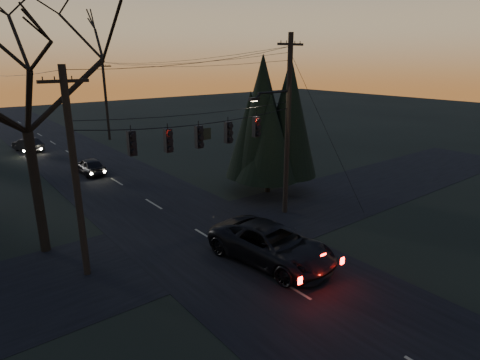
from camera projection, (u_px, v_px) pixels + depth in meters
ground_plane at (379, 341)px, 12.85m from camera, size 160.00×160.00×0.00m
main_road at (128, 188)px, 27.94m from camera, size 8.00×120.00×0.02m
cross_road at (207, 236)px, 20.39m from camera, size 60.00×7.00×0.02m
utility_pole_right at (285, 212)px, 23.63m from camera, size 5.00×0.30×10.00m
utility_pole_left at (88, 274)px, 16.86m from camera, size 1.80×0.30×8.50m
utility_pole_far_r at (110, 140)px, 44.76m from camera, size 1.80×0.30×8.50m
span_signal_assembly at (200, 135)px, 18.73m from camera, size 11.50×0.44×1.59m
bare_tree_left at (19, 79)px, 16.63m from camera, size 10.22×10.22×11.28m
evergreen_right at (269, 126)px, 25.93m from camera, size 4.58×4.58×7.82m
suv_near at (272, 245)px, 17.65m from camera, size 3.57×6.30×1.66m
sedan_oncoming_a at (90, 166)px, 31.27m from camera, size 1.61×3.77×1.27m
sedan_oncoming_b at (28, 145)px, 38.77m from camera, size 2.32×4.16×1.30m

